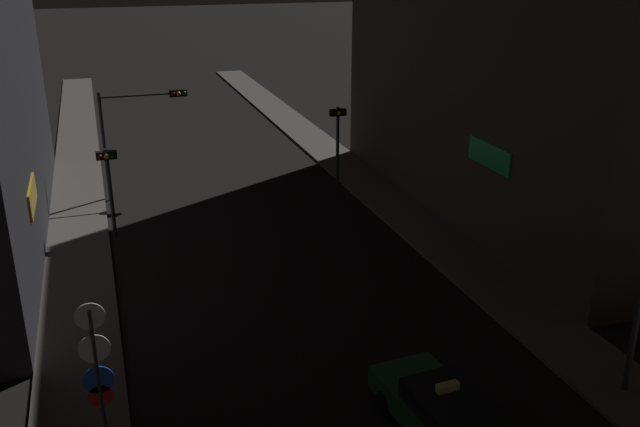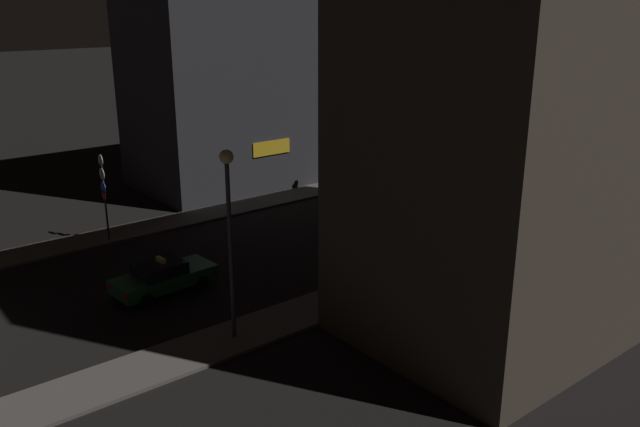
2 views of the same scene
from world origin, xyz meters
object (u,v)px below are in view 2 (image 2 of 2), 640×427
object	(u,v)px
traffic_light_overhead	(404,133)
taxi	(163,276)
traffic_light_left_kerb	(337,155)
sign_pole_left	(104,189)
traffic_light_right_kerb	(511,178)
street_lamp_near_block	(229,213)

from	to	relation	value
traffic_light_overhead	taxi	bearing A→B (deg)	-75.18
traffic_light_left_kerb	sign_pole_left	size ratio (longest dim) A/B	0.81
traffic_light_left_kerb	traffic_light_right_kerb	bearing A→B (deg)	16.89
traffic_light_left_kerb	street_lamp_near_block	xyz separation A→B (m)	(12.28, -15.40, 2.30)
traffic_light_overhead	traffic_light_right_kerb	distance (m)	9.46
traffic_light_right_kerb	traffic_light_left_kerb	bearing A→B (deg)	-163.11
traffic_light_right_kerb	traffic_light_overhead	bearing A→B (deg)	172.40
taxi	traffic_light_right_kerb	world-z (taller)	traffic_light_right_kerb
traffic_light_overhead	sign_pole_left	distance (m)	19.66
taxi	traffic_light_overhead	size ratio (longest dim) A/B	0.90
taxi	traffic_light_right_kerb	distance (m)	19.40
sign_pole_left	street_lamp_near_block	world-z (taller)	street_lamp_near_block
taxi	traffic_light_left_kerb	world-z (taller)	traffic_light_left_kerb
taxi	traffic_light_left_kerb	distance (m)	17.11
traffic_light_overhead	traffic_light_right_kerb	size ratio (longest dim) A/B	1.29
traffic_light_right_kerb	street_lamp_near_block	world-z (taller)	street_lamp_near_block
traffic_light_right_kerb	street_lamp_near_block	distance (m)	18.87
sign_pole_left	taxi	bearing A→B (deg)	-4.50
traffic_light_right_kerb	sign_pole_left	size ratio (longest dim) A/B	0.87
street_lamp_near_block	taxi	bearing A→B (deg)	-178.26
street_lamp_near_block	traffic_light_overhead	bearing A→B (deg)	118.36
traffic_light_overhead	sign_pole_left	world-z (taller)	traffic_light_overhead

